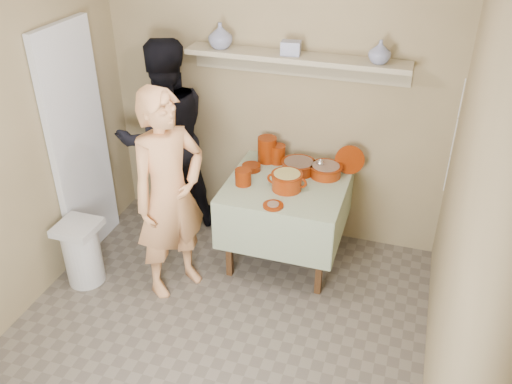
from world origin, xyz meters
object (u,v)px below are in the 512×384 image
at_px(person_cook, 170,196).
at_px(cazuela_rice, 287,180).
at_px(person_helper, 166,138).
at_px(trash_bin, 82,252).
at_px(serving_table, 287,195).

distance_m(person_cook, cazuela_rice, 0.93).
relative_size(person_cook, person_helper, 0.95).
distance_m(person_helper, cazuela_rice, 1.25).
xyz_separation_m(person_helper, trash_bin, (-0.31, -1.02, -0.62)).
distance_m(serving_table, cazuela_rice, 0.23).
height_order(person_cook, serving_table, person_cook).
xyz_separation_m(serving_table, trash_bin, (-1.50, -0.81, -0.36)).
bearing_deg(trash_bin, person_cook, 14.31).
xyz_separation_m(cazuela_rice, trash_bin, (-1.52, -0.71, -0.56)).
bearing_deg(cazuela_rice, person_cook, -146.41).
relative_size(person_cook, serving_table, 1.76).
bearing_deg(person_cook, person_helper, 58.60).
relative_size(person_cook, trash_bin, 3.05).
bearing_deg(trash_bin, cazuela_rice, 24.90).
height_order(person_helper, serving_table, person_helper).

